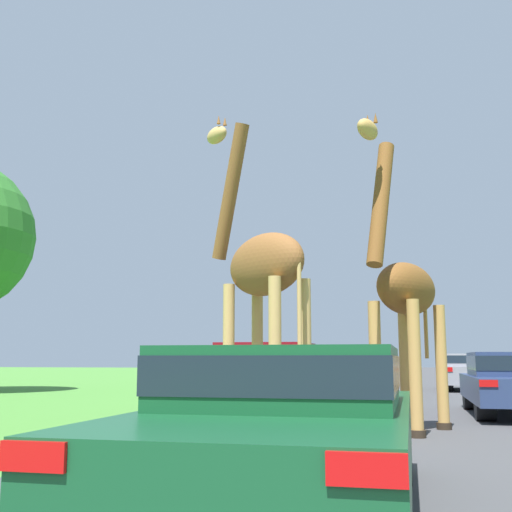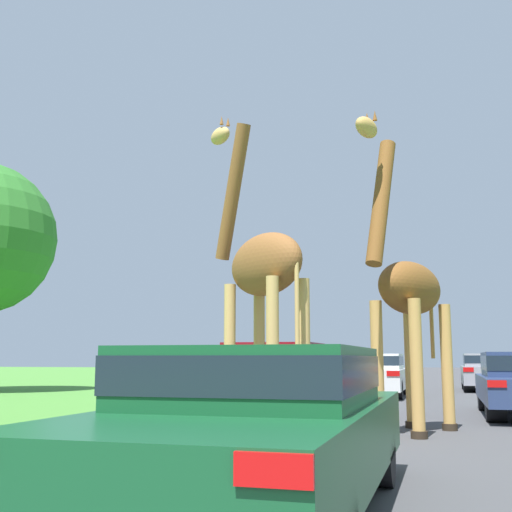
% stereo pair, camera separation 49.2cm
% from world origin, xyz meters
% --- Properties ---
extents(road, '(7.72, 120.00, 0.00)m').
position_xyz_m(road, '(0.00, 30.00, 0.00)').
color(road, '#424244').
rests_on(road, ground).
extents(giraffe_near_road, '(2.28, 2.10, 5.48)m').
position_xyz_m(giraffe_near_road, '(-2.10, 10.52, 2.47)').
color(giraffe_near_road, tan).
rests_on(giraffe_near_road, ground).
extents(giraffe_companion, '(1.36, 2.72, 4.93)m').
position_xyz_m(giraffe_companion, '(0.08, 11.55, 2.19)').
color(giraffe_companion, tan).
rests_on(giraffe_companion, ground).
extents(car_lead_maroon, '(1.78, 4.67, 1.25)m').
position_xyz_m(car_lead_maroon, '(-0.77, 5.76, 0.68)').
color(car_lead_maroon, '#144C28').
rests_on(car_lead_maroon, ground).
extents(car_queue_right, '(1.76, 4.76, 1.30)m').
position_xyz_m(car_queue_right, '(2.18, 15.29, 0.71)').
color(car_queue_right, navy).
rests_on(car_queue_right, ground).
extents(car_queue_left, '(1.98, 4.68, 1.31)m').
position_xyz_m(car_queue_left, '(-1.59, 21.53, 0.70)').
color(car_queue_left, silver).
rests_on(car_queue_left, ground).
extents(car_far_ahead, '(1.90, 4.09, 1.35)m').
position_xyz_m(car_far_ahead, '(2.14, 26.19, 0.72)').
color(car_far_ahead, gray).
rests_on(car_far_ahead, ground).
extents(car_verge_right, '(1.99, 3.97, 1.48)m').
position_xyz_m(car_verge_right, '(-2.76, 13.88, 0.78)').
color(car_verge_right, maroon).
rests_on(car_verge_right, ground).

